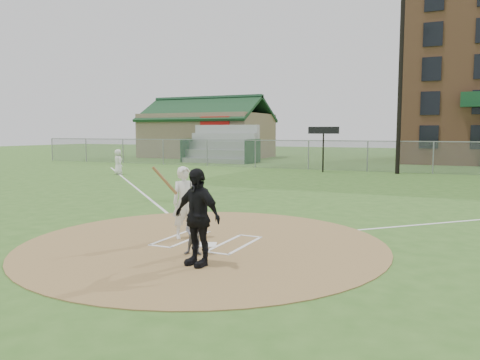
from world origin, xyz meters
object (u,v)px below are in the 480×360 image
at_px(home_plate, 207,245).
at_px(batter_at_plate, 185,202).
at_px(umpire, 197,217).
at_px(catcher, 195,231).
at_px(ondeck_player, 118,162).

distance_m(home_plate, batter_at_plate, 1.29).
xyz_separation_m(home_plate, umpire, (0.59, -1.44, 0.93)).
xyz_separation_m(home_plate, catcher, (0.17, -0.81, 0.48)).
distance_m(home_plate, ondeck_player, 19.20).
distance_m(umpire, batter_at_plate, 2.37).
bearing_deg(umpire, ondeck_player, 146.90).
bearing_deg(umpire, catcher, 136.91).
height_order(home_plate, ondeck_player, ondeck_player).
relative_size(umpire, ondeck_player, 1.22).
height_order(ondeck_player, batter_at_plate, batter_at_plate).
height_order(umpire, batter_at_plate, umpire).
bearing_deg(home_plate, batter_at_plate, 152.05).
xyz_separation_m(umpire, batter_at_plate, (-1.43, 1.89, -0.07)).
bearing_deg(catcher, batter_at_plate, 108.61).
bearing_deg(catcher, ondeck_player, 113.46).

